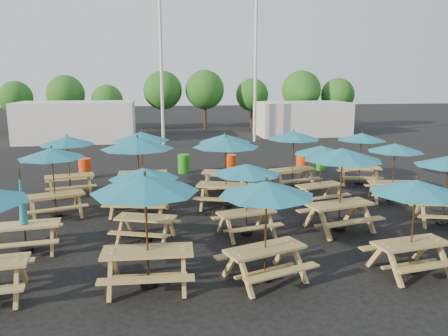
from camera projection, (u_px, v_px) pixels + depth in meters
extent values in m
plane|color=black|center=(231.00, 208.00, 15.08)|extent=(120.00, 120.00, 0.00)
cube|color=tan|center=(24.00, 225.00, 11.11)|extent=(1.79, 0.86, 0.06)
cube|color=tan|center=(21.00, 244.00, 10.57)|extent=(1.74, 0.44, 0.04)
cube|color=tan|center=(29.00, 228.00, 11.76)|extent=(1.74, 0.44, 0.04)
cylinder|color=black|center=(27.00, 250.00, 11.24)|extent=(0.34, 0.34, 0.10)
cylinder|color=brown|center=(23.00, 210.00, 11.03)|extent=(0.04, 0.04, 2.20)
cone|color=teal|center=(21.00, 196.00, 10.95)|extent=(0.21, 0.21, 1.44)
cube|color=tan|center=(55.00, 195.00, 13.94)|extent=(1.90, 1.23, 0.06)
cube|color=tan|center=(59.00, 209.00, 13.44)|extent=(1.75, 0.82, 0.04)
cube|color=tan|center=(53.00, 199.00, 14.56)|extent=(1.75, 0.82, 0.04)
cylinder|color=black|center=(57.00, 215.00, 14.08)|extent=(0.35, 0.35, 0.10)
cylinder|color=brown|center=(54.00, 183.00, 13.86)|extent=(0.04, 0.04, 2.26)
cone|color=teal|center=(52.00, 153.00, 13.67)|extent=(2.63, 2.63, 0.31)
cube|color=tan|center=(70.00, 176.00, 16.63)|extent=(1.90, 1.08, 0.06)
cube|color=tan|center=(71.00, 187.00, 16.09)|extent=(1.80, 0.65, 0.04)
cube|color=tan|center=(69.00, 180.00, 17.28)|extent=(1.80, 0.65, 0.04)
cylinder|color=black|center=(71.00, 193.00, 16.77)|extent=(0.36, 0.36, 0.10)
cylinder|color=brown|center=(69.00, 166.00, 16.55)|extent=(0.04, 0.04, 2.28)
cone|color=teal|center=(67.00, 140.00, 16.36)|extent=(2.51, 2.51, 0.32)
cube|color=tan|center=(148.00, 251.00, 9.22)|extent=(1.95, 0.83, 0.06)
cube|color=tan|center=(146.00, 280.00, 8.60)|extent=(1.93, 0.35, 0.04)
cube|color=tan|center=(150.00, 252.00, 9.97)|extent=(1.93, 0.35, 0.04)
cylinder|color=black|center=(149.00, 283.00, 9.37)|extent=(0.38, 0.38, 0.11)
cylinder|color=brown|center=(147.00, 232.00, 9.14)|extent=(0.05, 0.05, 2.45)
cone|color=teal|center=(145.00, 184.00, 8.93)|extent=(2.34, 2.34, 0.34)
cube|color=tan|center=(146.00, 218.00, 11.86)|extent=(1.73, 1.12, 0.05)
cube|color=tan|center=(138.00, 234.00, 11.34)|extent=(1.60, 0.73, 0.04)
cube|color=tan|center=(153.00, 220.00, 12.48)|extent=(1.60, 0.73, 0.04)
cylinder|color=black|center=(146.00, 239.00, 11.98)|extent=(0.32, 0.32, 0.09)
cylinder|color=brown|center=(145.00, 205.00, 11.78)|extent=(0.04, 0.04, 2.06)
cone|color=teal|center=(144.00, 173.00, 11.61)|extent=(2.39, 2.39, 0.29)
cube|color=tan|center=(139.00, 190.00, 14.19)|extent=(2.12, 1.19, 0.07)
cube|color=tan|center=(134.00, 206.00, 13.54)|extent=(2.02, 0.70, 0.04)
cube|color=tan|center=(145.00, 194.00, 14.98)|extent=(2.02, 0.70, 0.04)
cylinder|color=black|center=(140.00, 213.00, 14.35)|extent=(0.40, 0.40, 0.11)
cylinder|color=brown|center=(139.00, 176.00, 14.10)|extent=(0.05, 0.05, 2.56)
cone|color=teal|center=(137.00, 143.00, 13.89)|extent=(2.78, 2.78, 0.36)
cube|color=tan|center=(143.00, 173.00, 17.05)|extent=(1.88, 0.73, 0.06)
cube|color=tan|center=(143.00, 184.00, 16.44)|extent=(1.88, 0.26, 0.04)
cube|color=tan|center=(144.00, 176.00, 17.77)|extent=(1.88, 0.26, 0.04)
cylinder|color=black|center=(144.00, 191.00, 17.19)|extent=(0.38, 0.38, 0.10)
cylinder|color=brown|center=(142.00, 162.00, 16.96)|extent=(0.05, 0.05, 2.40)
cone|color=teal|center=(141.00, 136.00, 16.76)|extent=(2.20, 2.20, 0.33)
cube|color=tan|center=(265.00, 249.00, 9.51)|extent=(1.91, 1.24, 0.06)
cube|color=tan|center=(283.00, 272.00, 9.01)|extent=(1.76, 0.82, 0.04)
cube|color=tan|center=(249.00, 251.00, 10.13)|extent=(1.76, 0.82, 0.04)
cylinder|color=black|center=(265.00, 278.00, 9.65)|extent=(0.36, 0.36, 0.10)
cylinder|color=brown|center=(266.00, 231.00, 9.43)|extent=(0.04, 0.04, 2.27)
cone|color=teal|center=(266.00, 188.00, 9.24)|extent=(2.65, 2.65, 0.32)
cube|color=tan|center=(247.00, 212.00, 12.32)|extent=(1.74, 1.00, 0.05)
cube|color=tan|center=(256.00, 228.00, 11.83)|extent=(1.64, 0.61, 0.04)
cube|color=tan|center=(238.00, 215.00, 12.91)|extent=(1.64, 0.61, 0.04)
cylinder|color=black|center=(246.00, 233.00, 12.44)|extent=(0.33, 0.33, 0.09)
cylinder|color=brown|center=(247.00, 200.00, 12.24)|extent=(0.04, 0.04, 2.09)
cone|color=teal|center=(247.00, 169.00, 12.07)|extent=(2.30, 2.30, 0.29)
cube|color=tan|center=(226.00, 185.00, 14.94)|extent=(2.09, 1.32, 0.06)
cube|color=tan|center=(223.00, 199.00, 14.31)|extent=(1.94, 0.86, 0.04)
cube|color=tan|center=(229.00, 189.00, 15.69)|extent=(1.94, 0.86, 0.04)
cylinder|color=black|center=(226.00, 206.00, 15.08)|extent=(0.39, 0.39, 0.11)
cylinder|color=brown|center=(226.00, 172.00, 14.85)|extent=(0.05, 0.05, 2.49)
cone|color=teal|center=(226.00, 142.00, 14.64)|extent=(2.87, 2.87, 0.35)
cube|color=tan|center=(225.00, 172.00, 17.34)|extent=(1.90, 1.15, 0.06)
cube|color=tan|center=(223.00, 183.00, 16.76)|extent=(1.78, 0.72, 0.04)
cube|color=tan|center=(227.00, 176.00, 18.03)|extent=(1.78, 0.72, 0.04)
cylinder|color=black|center=(225.00, 189.00, 17.48)|extent=(0.36, 0.36, 0.10)
cylinder|color=brown|center=(225.00, 162.00, 17.26)|extent=(0.04, 0.04, 2.27)
cone|color=teal|center=(225.00, 138.00, 17.07)|extent=(2.56, 2.56, 0.32)
cube|color=tan|center=(411.00, 243.00, 9.89)|extent=(1.81, 0.93, 0.06)
cube|color=tan|center=(431.00, 266.00, 9.35)|extent=(1.74, 0.51, 0.04)
cube|color=tan|center=(392.00, 245.00, 10.53)|extent=(1.74, 0.51, 0.04)
cylinder|color=black|center=(409.00, 270.00, 10.02)|extent=(0.35, 0.35, 0.10)
cylinder|color=brown|center=(413.00, 227.00, 9.81)|extent=(0.04, 0.04, 2.21)
cone|color=teal|center=(416.00, 187.00, 9.62)|extent=(2.31, 2.31, 0.31)
cube|color=tan|center=(340.00, 204.00, 12.68)|extent=(2.05, 1.18, 0.06)
cube|color=tan|center=(355.00, 222.00, 12.10)|extent=(1.94, 0.71, 0.04)
cube|color=tan|center=(325.00, 208.00, 13.38)|extent=(1.94, 0.71, 0.04)
cylinder|color=black|center=(339.00, 228.00, 12.83)|extent=(0.39, 0.39, 0.11)
cylinder|color=brown|center=(341.00, 190.00, 12.59)|extent=(0.05, 0.05, 2.47)
cone|color=teal|center=(343.00, 154.00, 12.38)|extent=(2.72, 2.72, 0.34)
cube|color=tan|center=(320.00, 185.00, 15.43)|extent=(1.77, 1.07, 0.06)
cube|color=tan|center=(330.00, 197.00, 14.94)|extent=(1.66, 0.67, 0.04)
cube|color=tan|center=(309.00, 189.00, 16.02)|extent=(1.66, 0.67, 0.04)
cylinder|color=black|center=(319.00, 202.00, 15.56)|extent=(0.33, 0.33, 0.09)
cylinder|color=brown|center=(320.00, 175.00, 15.35)|extent=(0.04, 0.04, 2.12)
cone|color=teal|center=(321.00, 150.00, 15.18)|extent=(2.39, 2.39, 0.29)
cube|color=tan|center=(293.00, 169.00, 17.78)|extent=(1.94, 1.13, 0.06)
cube|color=tan|center=(301.00, 180.00, 17.23)|extent=(1.83, 0.68, 0.04)
cube|color=tan|center=(284.00, 173.00, 18.44)|extent=(1.83, 0.68, 0.04)
cylinder|color=black|center=(292.00, 186.00, 17.92)|extent=(0.37, 0.37, 0.10)
cylinder|color=brown|center=(293.00, 159.00, 17.69)|extent=(0.04, 0.04, 2.33)
cone|color=teal|center=(294.00, 135.00, 17.50)|extent=(2.58, 2.58, 0.32)
cube|color=tan|center=(444.00, 203.00, 13.22)|extent=(1.79, 1.12, 0.06)
cube|color=tan|center=(436.00, 205.00, 13.87)|extent=(1.67, 0.72, 0.04)
cylinder|color=black|center=(442.00, 223.00, 13.35)|extent=(0.34, 0.34, 0.09)
cylinder|color=brown|center=(445.00, 190.00, 13.15)|extent=(0.04, 0.04, 2.14)
cone|color=teal|center=(448.00, 161.00, 12.96)|extent=(2.45, 2.45, 0.30)
cube|color=tan|center=(393.00, 183.00, 15.77)|extent=(1.78, 1.02, 0.06)
cube|color=tan|center=(397.00, 194.00, 15.22)|extent=(1.68, 0.62, 0.04)
cube|color=tan|center=(387.00, 186.00, 16.42)|extent=(1.68, 0.62, 0.04)
cylinder|color=black|center=(391.00, 200.00, 15.89)|extent=(0.34, 0.34, 0.09)
cylinder|color=brown|center=(394.00, 172.00, 15.69)|extent=(0.04, 0.04, 2.14)
cone|color=teal|center=(395.00, 148.00, 15.51)|extent=(2.36, 2.36, 0.30)
cube|color=tan|center=(360.00, 168.00, 18.35)|extent=(1.84, 1.15, 0.06)
cube|color=tan|center=(362.00, 177.00, 17.79)|extent=(1.71, 0.75, 0.04)
cube|color=tan|center=(357.00, 171.00, 19.01)|extent=(1.71, 0.75, 0.04)
cylinder|color=black|center=(359.00, 183.00, 18.48)|extent=(0.34, 0.34, 0.10)
cylinder|color=brown|center=(360.00, 159.00, 18.27)|extent=(0.04, 0.04, 2.19)
cone|color=teal|center=(362.00, 137.00, 18.09)|extent=(2.51, 2.51, 0.30)
cylinder|color=#EB410D|center=(85.00, 168.00, 19.55)|extent=(0.55, 0.55, 0.89)
cylinder|color=#228F1A|center=(184.00, 164.00, 20.58)|extent=(0.55, 0.55, 0.89)
cylinder|color=#EB410D|center=(230.00, 164.00, 20.50)|extent=(0.55, 0.55, 0.89)
cylinder|color=#EB410D|center=(302.00, 162.00, 21.12)|extent=(0.55, 0.55, 0.89)
cylinder|color=#228F1A|center=(320.00, 161.00, 21.34)|extent=(0.55, 0.55, 0.89)
cylinder|color=silver|center=(161.00, 52.00, 27.13)|extent=(0.20, 0.20, 12.00)
cylinder|color=silver|center=(256.00, 55.00, 30.06)|extent=(0.20, 0.20, 12.00)
cube|color=silver|center=(77.00, 122.00, 31.00)|extent=(8.00, 4.00, 2.80)
cube|color=silver|center=(302.00, 119.00, 34.59)|extent=(7.00, 4.00, 2.60)
cylinder|color=#382314|center=(18.00, 120.00, 37.18)|extent=(0.24, 0.24, 1.92)
sphere|color=#1E5919|center=(16.00, 98.00, 36.80)|extent=(2.80, 2.80, 2.80)
cylinder|color=#382314|center=(67.00, 119.00, 36.51)|extent=(0.24, 0.24, 2.14)
sphere|color=#1E5919|center=(66.00, 94.00, 36.10)|extent=(3.11, 3.11, 3.11)
cylinder|color=#382314|center=(108.00, 121.00, 36.82)|extent=(0.24, 0.24, 1.78)
sphere|color=#1E5919|center=(107.00, 100.00, 36.47)|extent=(2.59, 2.59, 2.59)
cylinder|color=#382314|center=(163.00, 116.00, 38.51)|extent=(0.24, 0.24, 2.31)
sphere|color=#1E5919|center=(163.00, 90.00, 38.05)|extent=(3.36, 3.36, 3.36)
cylinder|color=#382314|center=(205.00, 116.00, 38.62)|extent=(0.24, 0.24, 2.35)
sphere|color=#1E5919|center=(205.00, 90.00, 38.16)|extent=(3.41, 3.41, 3.41)
cylinder|color=#382314|center=(252.00, 117.00, 39.71)|extent=(0.24, 0.24, 2.02)
sphere|color=#1E5919|center=(252.00, 95.00, 39.32)|extent=(2.94, 2.94, 2.94)
cylinder|color=#382314|center=(300.00, 116.00, 38.58)|extent=(0.24, 0.24, 2.32)
sphere|color=#1E5919|center=(301.00, 90.00, 38.12)|extent=(3.38, 3.38, 3.38)
cylinder|color=#382314|center=(337.00, 117.00, 39.15)|extent=(0.24, 0.24, 2.03)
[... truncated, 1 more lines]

